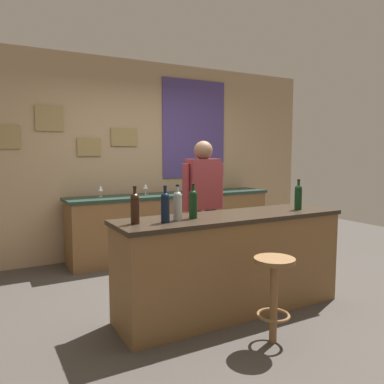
% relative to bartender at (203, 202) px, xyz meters
% --- Properties ---
extents(ground_plane, '(10.00, 10.00, 0.00)m').
position_rel_bartender_xyz_m(ground_plane, '(-0.16, -0.40, -0.94)').
color(ground_plane, '#423D38').
extents(back_wall, '(6.00, 0.09, 2.80)m').
position_rel_bartender_xyz_m(back_wall, '(-0.15, 1.63, 0.48)').
color(back_wall, tan).
rests_on(back_wall, ground_plane).
extents(bar_counter, '(2.23, 0.60, 0.92)m').
position_rel_bartender_xyz_m(bar_counter, '(-0.16, -0.80, -0.47)').
color(bar_counter, brown).
rests_on(bar_counter, ground_plane).
extents(side_counter, '(3.03, 0.56, 0.90)m').
position_rel_bartender_xyz_m(side_counter, '(0.24, 1.25, -0.48)').
color(side_counter, brown).
rests_on(side_counter, ground_plane).
extents(bartender, '(0.52, 0.21, 1.62)m').
position_rel_bartender_xyz_m(bartender, '(0.00, 0.00, 0.00)').
color(bartender, '#384766').
rests_on(bartender, ground_plane).
extents(bar_stool, '(0.32, 0.32, 0.68)m').
position_rel_bartender_xyz_m(bar_stool, '(-0.22, -1.46, -0.48)').
color(bar_stool, brown).
rests_on(bar_stool, ground_plane).
extents(wine_bottle_a, '(0.07, 0.07, 0.31)m').
position_rel_bartender_xyz_m(wine_bottle_a, '(-1.11, -0.79, 0.12)').
color(wine_bottle_a, black).
rests_on(wine_bottle_a, bar_counter).
extents(wine_bottle_b, '(0.07, 0.07, 0.31)m').
position_rel_bartender_xyz_m(wine_bottle_b, '(-0.87, -0.86, 0.12)').
color(wine_bottle_b, black).
rests_on(wine_bottle_b, bar_counter).
extents(wine_bottle_c, '(0.07, 0.07, 0.31)m').
position_rel_bartender_xyz_m(wine_bottle_c, '(-0.74, -0.82, 0.12)').
color(wine_bottle_c, '#999E99').
rests_on(wine_bottle_c, bar_counter).
extents(wine_bottle_d, '(0.07, 0.07, 0.31)m').
position_rel_bartender_xyz_m(wine_bottle_d, '(-0.57, -0.80, 0.12)').
color(wine_bottle_d, black).
rests_on(wine_bottle_d, bar_counter).
extents(wine_bottle_e, '(0.07, 0.07, 0.31)m').
position_rel_bartender_xyz_m(wine_bottle_e, '(0.60, -0.86, 0.12)').
color(wine_bottle_e, black).
rests_on(wine_bottle_e, bar_counter).
extents(wine_glass_a, '(0.07, 0.07, 0.16)m').
position_rel_bartender_xyz_m(wine_glass_a, '(-0.79, 1.35, 0.07)').
color(wine_glass_a, silver).
rests_on(wine_glass_a, side_counter).
extents(wine_glass_b, '(0.07, 0.07, 0.16)m').
position_rel_bartender_xyz_m(wine_glass_b, '(-0.15, 1.34, 0.07)').
color(wine_glass_b, silver).
rests_on(wine_glass_b, side_counter).
extents(wine_glass_c, '(0.07, 0.07, 0.16)m').
position_rel_bartender_xyz_m(wine_glass_c, '(1.06, 1.29, 0.07)').
color(wine_glass_c, silver).
rests_on(wine_glass_c, side_counter).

